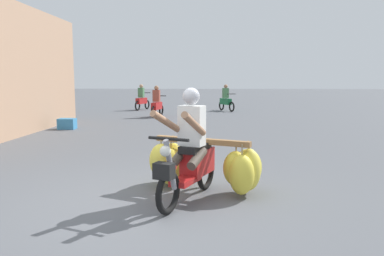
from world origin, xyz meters
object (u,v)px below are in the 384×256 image
(motorbike_distant_ahead_right, at_px, (226,100))
(produce_crate, at_px, (67,124))
(motorbike_distant_ahead_left, at_px, (157,104))
(motorbike_distant_far_ahead, at_px, (142,100))
(motorbike_main_loaded, at_px, (198,162))

(motorbike_distant_ahead_right, height_order, produce_crate, motorbike_distant_ahead_right)
(motorbike_distant_ahead_left, bearing_deg, produce_crate, -120.14)
(produce_crate, bearing_deg, motorbike_distant_far_ahead, 82.11)
(motorbike_main_loaded, xyz_separation_m, motorbike_distant_ahead_right, (1.03, 14.80, 0.11))
(motorbike_distant_ahead_left, relative_size, motorbike_distant_far_ahead, 1.03)
(motorbike_main_loaded, height_order, motorbike_distant_ahead_left, motorbike_main_loaded)
(motorbike_main_loaded, relative_size, motorbike_distant_ahead_left, 1.26)
(motorbike_main_loaded, distance_m, motorbike_distant_ahead_right, 14.83)
(motorbike_distant_ahead_left, bearing_deg, motorbike_main_loaded, -79.16)
(motorbike_distant_far_ahead, relative_size, produce_crate, 2.79)
(motorbike_distant_ahead_right, xyz_separation_m, produce_crate, (-5.70, -7.69, -0.39))
(motorbike_distant_far_ahead, bearing_deg, motorbike_distant_ahead_left, -70.45)
(motorbike_main_loaded, distance_m, motorbike_distant_ahead_left, 11.59)
(motorbike_distant_ahead_left, bearing_deg, motorbike_distant_ahead_right, 46.76)
(motorbike_distant_ahead_left, relative_size, motorbike_distant_ahead_right, 1.08)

